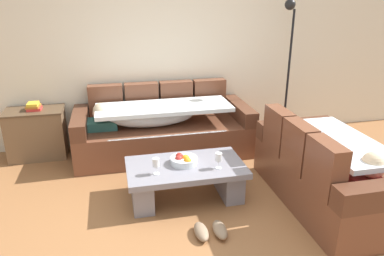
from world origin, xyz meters
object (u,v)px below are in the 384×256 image
(fruit_bowl, at_px, (184,160))
(wine_glass_near_left, at_px, (156,163))
(coffee_table, at_px, (186,177))
(floor_lamp, at_px, (287,63))
(side_cabinet, at_px, (37,134))
(book_stack_on_cabinet, at_px, (34,107))
(couch_along_wall, at_px, (161,129))
(pair_of_shoes, at_px, (211,231))
(wine_glass_near_right, at_px, (219,158))
(couch_near_window, at_px, (328,172))

(fruit_bowl, bearing_deg, wine_glass_near_left, -152.60)
(coffee_table, relative_size, floor_lamp, 0.62)
(side_cabinet, bearing_deg, wine_glass_near_left, -48.99)
(fruit_bowl, height_order, side_cabinet, side_cabinet)
(fruit_bowl, height_order, wine_glass_near_left, wine_glass_near_left)
(floor_lamp, bearing_deg, book_stack_on_cabinet, 178.36)
(coffee_table, relative_size, wine_glass_near_left, 7.23)
(couch_along_wall, distance_m, pair_of_shoes, 1.90)
(couch_along_wall, height_order, wine_glass_near_left, couch_along_wall)
(fruit_bowl, relative_size, side_cabinet, 0.39)
(wine_glass_near_left, bearing_deg, couch_along_wall, 79.92)
(wine_glass_near_right, xyz_separation_m, book_stack_on_cabinet, (-1.96, 1.56, 0.19))
(coffee_table, distance_m, wine_glass_near_left, 0.43)
(coffee_table, height_order, side_cabinet, side_cabinet)
(book_stack_on_cabinet, xyz_separation_m, pair_of_shoes, (1.74, -2.09, -0.64))
(couch_near_window, bearing_deg, couch_along_wall, 43.07)
(side_cabinet, distance_m, book_stack_on_cabinet, 0.37)
(wine_glass_near_right, bearing_deg, pair_of_shoes, -112.77)
(couch_along_wall, relative_size, pair_of_shoes, 7.73)
(couch_along_wall, bearing_deg, book_stack_on_cabinet, 171.89)
(coffee_table, xyz_separation_m, wine_glass_near_left, (-0.32, -0.13, 0.26))
(wine_glass_near_right, relative_size, pair_of_shoes, 0.56)
(couch_near_window, height_order, pair_of_shoes, couch_near_window)
(couch_along_wall, distance_m, couch_near_window, 2.16)
(side_cabinet, bearing_deg, book_stack_on_cabinet, -14.92)
(wine_glass_near_right, bearing_deg, fruit_bowl, 151.68)
(coffee_table, bearing_deg, fruit_bowl, 117.25)
(wine_glass_near_left, relative_size, pair_of_shoes, 0.56)
(couch_along_wall, relative_size, wine_glass_near_left, 13.70)
(fruit_bowl, relative_size, wine_glass_near_right, 1.69)
(side_cabinet, bearing_deg, pair_of_shoes, -50.11)
(couch_near_window, distance_m, fruit_bowl, 1.47)
(coffee_table, xyz_separation_m, floor_lamp, (1.72, 1.32, 0.88))
(couch_near_window, height_order, floor_lamp, floor_lamp)
(fruit_bowl, height_order, pair_of_shoes, fruit_bowl)
(book_stack_on_cabinet, bearing_deg, side_cabinet, 165.08)
(book_stack_on_cabinet, bearing_deg, coffee_table, -40.65)
(couch_near_window, bearing_deg, side_cabinet, 59.44)
(coffee_table, distance_m, book_stack_on_cabinet, 2.22)
(wine_glass_near_left, xyz_separation_m, wine_glass_near_right, (0.62, -0.02, 0.00))
(side_cabinet, relative_size, book_stack_on_cabinet, 3.82)
(couch_along_wall, bearing_deg, side_cabinet, 171.84)
(floor_lamp, bearing_deg, pair_of_shoes, -129.32)
(couch_near_window, distance_m, floor_lamp, 1.90)
(side_cabinet, relative_size, pair_of_shoes, 2.45)
(wine_glass_near_right, bearing_deg, wine_glass_near_left, 178.48)
(fruit_bowl, bearing_deg, floor_lamp, 36.74)
(couch_along_wall, bearing_deg, fruit_bowl, -86.71)
(fruit_bowl, bearing_deg, coffee_table, -62.75)
(couch_near_window, distance_m, coffee_table, 1.45)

